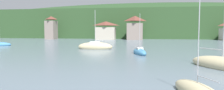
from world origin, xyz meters
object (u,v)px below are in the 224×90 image
shore_building_westcentral (106,31)px  sailboat_far_0 (95,47)px  shore_building_west (51,28)px  sailboat_mid_9 (223,65)px  shore_building_central (135,28)px  sailboat_far_8 (140,52)px  sailboat_far_3 (0,45)px

shore_building_westcentral → sailboat_far_0: size_ratio=0.91×
shore_building_west → sailboat_mid_9: size_ratio=0.91×
shore_building_westcentral → shore_building_central: shore_building_central is taller
shore_building_westcentral → sailboat_mid_9: 60.03m
sailboat_far_8 → shore_building_central: bearing=-15.7°
shore_building_central → sailboat_far_0: (-5.81, -38.09, -3.71)m
sailboat_far_0 → sailboat_far_3: size_ratio=1.45×
sailboat_far_3 → sailboat_mid_9: 46.26m
shore_building_central → sailboat_far_0: shore_building_central is taller
sailboat_far_8 → sailboat_mid_9: bearing=-162.3°
sailboat_far_8 → shore_building_westcentral: bearing=-2.7°
shore_building_west → sailboat_far_3: shore_building_west is taller
shore_building_westcentral → sailboat_mid_9: (21.64, -55.92, -2.84)m
shore_building_central → sailboat_far_3: shore_building_central is taller
shore_building_westcentral → sailboat_far_0: sailboat_far_0 is taller
sailboat_far_0 → sailboat_far_8: bearing=137.5°
shore_building_central → sailboat_far_3: (-29.18, -33.64, -3.91)m
sailboat_far_3 → sailboat_far_8: sailboat_far_8 is taller
shore_building_west → sailboat_far_8: bearing=-52.5°
sailboat_far_0 → sailboat_far_3: (-23.37, 4.44, -0.19)m
sailboat_mid_9 → shore_building_central: bearing=157.4°
shore_building_west → sailboat_far_3: bearing=-85.6°
sailboat_far_0 → sailboat_mid_9: size_ratio=0.83×
sailboat_far_0 → sailboat_far_8: sailboat_far_0 is taller
sailboat_far_0 → sailboat_far_8: 11.43m
shore_building_westcentral → sailboat_far_3: (-18.60, -33.11, -2.96)m
shore_building_west → shore_building_westcentral: (21.16, -0.04, -1.00)m
sailboat_far_3 → shore_building_westcentral: bearing=40.7°
shore_building_west → shore_building_central: (31.74, 0.49, -0.05)m
sailboat_far_3 → sailboat_mid_9: sailboat_mid_9 is taller
shore_building_westcentral → sailboat_mid_9: bearing=-68.8°
shore_building_westcentral → shore_building_central: size_ratio=0.84×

